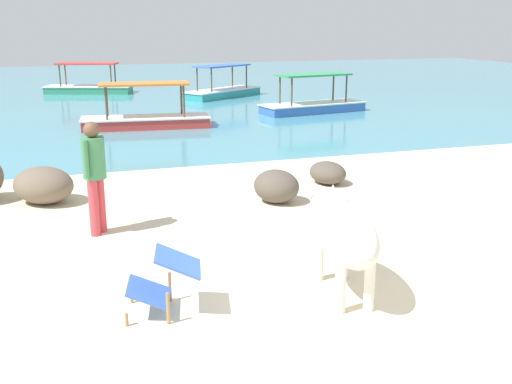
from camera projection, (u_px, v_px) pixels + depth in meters
name	position (u px, v px, depth m)	size (l,w,h in m)	color
sand_beach	(336.00, 317.00, 6.21)	(18.00, 14.00, 0.04)	beige
water_surface	(123.00, 92.00, 26.38)	(60.00, 36.00, 0.03)	teal
cow	(343.00, 231.00, 6.54)	(0.79, 1.97, 1.10)	silver
deck_chair_far	(163.00, 278.00, 6.16)	(0.86, 0.68, 0.68)	#A37A4C
person_standing	(94.00, 169.00, 8.36)	(0.32, 0.44, 1.62)	#CC3D47
shore_rock_medium	(328.00, 173.00, 11.22)	(0.79, 0.62, 0.42)	brown
shore_rock_small	(43.00, 185.00, 9.99)	(1.07, 0.85, 0.62)	#6B5B4C
shore_rock_flat	(276.00, 186.00, 10.02)	(0.80, 0.68, 0.56)	brown
boat_red	(146.00, 118.00, 17.35)	(3.76, 1.50, 1.29)	#C63833
boat_blue	(313.00, 104.00, 20.30)	(3.82, 1.77, 1.29)	#3866B7
boat_teal	(223.00, 90.00, 24.48)	(3.69, 3.01, 1.29)	teal
boat_green	(89.00, 87.00, 25.79)	(3.85, 2.22, 1.29)	#338E66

